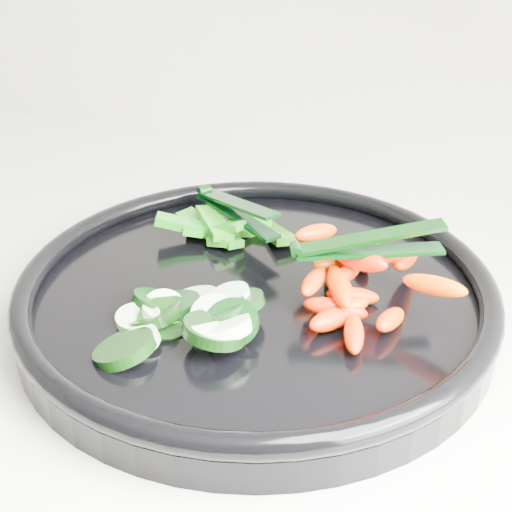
% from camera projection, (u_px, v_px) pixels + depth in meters
% --- Properties ---
extents(veggie_tray, '(0.44, 0.44, 0.04)m').
position_uv_depth(veggie_tray, '(256.00, 294.00, 0.56)').
color(veggie_tray, black).
rests_on(veggie_tray, counter).
extents(cucumber_pile, '(0.12, 0.13, 0.04)m').
position_uv_depth(cucumber_pile, '(183.00, 318.00, 0.51)').
color(cucumber_pile, black).
rests_on(cucumber_pile, veggie_tray).
extents(carrot_pile, '(0.15, 0.15, 0.05)m').
position_uv_depth(carrot_pile, '(357.00, 282.00, 0.53)').
color(carrot_pile, '#DD3500').
rests_on(carrot_pile, veggie_tray).
extents(pepper_pile, '(0.13, 0.08, 0.03)m').
position_uv_depth(pepper_pile, '(224.00, 229.00, 0.64)').
color(pepper_pile, '#0E6409').
rests_on(pepper_pile, veggie_tray).
extents(tong_carrot, '(0.10, 0.07, 0.02)m').
position_uv_depth(tong_carrot, '(365.00, 245.00, 0.52)').
color(tong_carrot, black).
rests_on(tong_carrot, carrot_pile).
extents(tong_pepper, '(0.11, 0.07, 0.02)m').
position_uv_depth(tong_pepper, '(235.00, 208.00, 0.63)').
color(tong_pepper, black).
rests_on(tong_pepper, pepper_pile).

